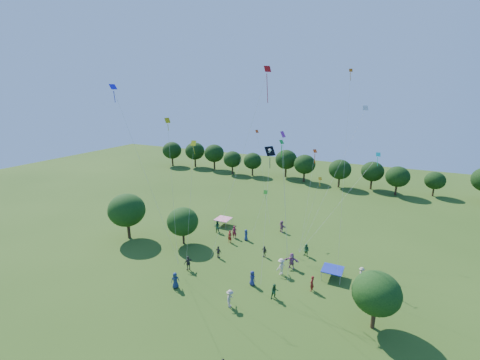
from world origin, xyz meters
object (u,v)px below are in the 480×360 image
(near_tree_east, at_px, (377,293))
(red_high_kite, at_px, (257,108))
(tent_blue, at_px, (333,269))
(near_tree_west, at_px, (127,210))
(pirate_kite, at_px, (270,155))
(tent_red_stripe, at_px, (223,219))
(near_tree_north, at_px, (183,221))

(near_tree_east, height_order, red_high_kite, red_high_kite)
(tent_blue, bearing_deg, near_tree_west, -175.31)
(near_tree_west, bearing_deg, pirate_kite, -0.75)
(tent_red_stripe, xyz_separation_m, pirate_kite, (11.14, -10.00, 12.73))
(near_tree_east, xyz_separation_m, pirate_kite, (-11.44, 3.87, 10.32))
(near_tree_west, xyz_separation_m, pirate_kite, (20.94, -0.27, 9.60))
(near_tree_west, distance_m, tent_blue, 28.00)
(tent_blue, relative_size, red_high_kite, 0.10)
(pirate_kite, bearing_deg, near_tree_east, -18.68)
(near_tree_west, xyz_separation_m, tent_red_stripe, (9.80, 9.73, -3.14))
(near_tree_west, bearing_deg, near_tree_east, -7.29)
(near_tree_north, xyz_separation_m, near_tree_east, (24.40, -6.04, 0.22))
(tent_blue, distance_m, pirate_kite, 14.65)
(near_tree_west, xyz_separation_m, tent_blue, (27.73, 2.27, -3.14))
(near_tree_east, bearing_deg, tent_blue, 125.94)
(near_tree_west, xyz_separation_m, near_tree_east, (32.38, -4.14, -0.72))
(tent_blue, bearing_deg, near_tree_east, -54.06)
(near_tree_north, relative_size, near_tree_east, 0.97)
(tent_blue, height_order, pirate_kite, pirate_kite)
(near_tree_east, distance_m, pirate_kite, 15.88)
(near_tree_east, xyz_separation_m, tent_red_stripe, (-22.58, 13.87, -2.42))
(near_tree_east, height_order, tent_blue, near_tree_east)
(near_tree_north, height_order, tent_red_stripe, near_tree_north)
(near_tree_west, bearing_deg, tent_blue, 4.69)
(near_tree_north, bearing_deg, tent_blue, 1.09)
(near_tree_west, height_order, tent_red_stripe, near_tree_west)
(near_tree_north, height_order, tent_blue, near_tree_north)
(tent_red_stripe, bearing_deg, pirate_kite, -41.91)
(tent_red_stripe, height_order, tent_blue, same)
(pirate_kite, relative_size, red_high_kite, 0.62)
(tent_red_stripe, distance_m, pirate_kite, 19.65)
(tent_blue, xyz_separation_m, pirate_kite, (-6.79, -2.55, 12.73))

